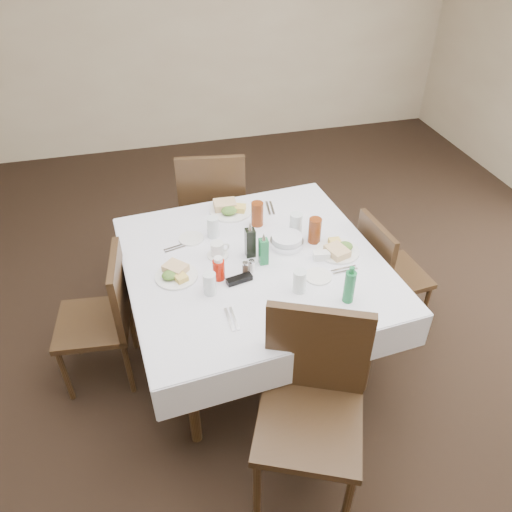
# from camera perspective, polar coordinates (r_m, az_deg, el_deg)

# --- Properties ---
(ground_plane) EXTENTS (7.00, 7.00, 0.00)m
(ground_plane) POSITION_cam_1_polar(r_m,az_deg,el_deg) (3.36, 2.04, -12.12)
(ground_plane) COLOR black
(room_shell) EXTENTS (6.04, 7.04, 2.80)m
(room_shell) POSITION_cam_1_polar(r_m,az_deg,el_deg) (2.34, 2.99, 16.16)
(room_shell) COLOR tan
(room_shell) RESTS_ON ground
(dining_table) EXTENTS (1.58, 1.58, 0.76)m
(dining_table) POSITION_cam_1_polar(r_m,az_deg,el_deg) (2.96, -0.24, -1.64)
(dining_table) COLOR black
(dining_table) RESTS_ON ground
(chair_north) EXTENTS (0.55, 0.55, 1.02)m
(chair_north) POSITION_cam_1_polar(r_m,az_deg,el_deg) (3.80, -5.00, 6.05)
(chair_north) COLOR black
(chair_north) RESTS_ON ground
(chair_south) EXTENTS (0.65, 0.65, 1.04)m
(chair_south) POSITION_cam_1_polar(r_m,az_deg,el_deg) (2.47, 6.45, -15.54)
(chair_south) COLOR black
(chair_south) RESTS_ON ground
(chair_east) EXTENTS (0.44, 0.44, 0.86)m
(chair_east) POSITION_cam_1_polar(r_m,az_deg,el_deg) (3.39, 14.44, -1.42)
(chair_east) COLOR black
(chair_east) RESTS_ON ground
(chair_west) EXTENTS (0.47, 0.47, 0.90)m
(chair_west) POSITION_cam_1_polar(r_m,az_deg,el_deg) (3.08, -16.79, -6.17)
(chair_west) COLOR black
(chair_west) RESTS_ON ground
(meal_north) EXTENTS (0.28, 0.28, 0.06)m
(meal_north) POSITION_cam_1_polar(r_m,az_deg,el_deg) (3.34, -3.06, 5.42)
(meal_north) COLOR white
(meal_north) RESTS_ON dining_table
(meal_south) EXTENTS (0.23, 0.23, 0.05)m
(meal_south) POSITION_cam_1_polar(r_m,az_deg,el_deg) (2.54, 4.01, -7.06)
(meal_south) COLOR white
(meal_south) RESTS_ON dining_table
(meal_east) EXTENTS (0.26, 0.26, 0.06)m
(meal_east) POSITION_cam_1_polar(r_m,az_deg,el_deg) (3.01, 9.41, 0.74)
(meal_east) COLOR white
(meal_east) RESTS_ON dining_table
(meal_west) EXTENTS (0.24, 0.24, 0.05)m
(meal_west) POSITION_cam_1_polar(r_m,az_deg,el_deg) (2.83, -9.20, -1.99)
(meal_west) COLOR white
(meal_west) RESTS_ON dining_table
(side_plate_a) EXTENTS (0.16, 0.16, 0.01)m
(side_plate_a) POSITION_cam_1_polar(r_m,az_deg,el_deg) (3.11, -7.41, 1.99)
(side_plate_a) COLOR white
(side_plate_a) RESTS_ON dining_table
(side_plate_b) EXTENTS (0.15, 0.15, 0.01)m
(side_plate_b) POSITION_cam_1_polar(r_m,az_deg,el_deg) (2.82, 7.10, -2.32)
(side_plate_b) COLOR white
(side_plate_b) RESTS_ON dining_table
(water_n) EXTENTS (0.07, 0.07, 0.14)m
(water_n) POSITION_cam_1_polar(r_m,az_deg,el_deg) (3.09, -4.94, 3.31)
(water_n) COLOR silver
(water_n) RESTS_ON dining_table
(water_s) EXTENTS (0.07, 0.07, 0.13)m
(water_s) POSITION_cam_1_polar(r_m,az_deg,el_deg) (2.68, 5.00, -2.89)
(water_s) COLOR silver
(water_s) RESTS_ON dining_table
(water_e) EXTENTS (0.08, 0.08, 0.15)m
(water_e) POSITION_cam_1_polar(r_m,az_deg,el_deg) (3.11, 4.58, 3.66)
(water_e) COLOR silver
(water_e) RESTS_ON dining_table
(water_w) EXTENTS (0.07, 0.07, 0.13)m
(water_w) POSITION_cam_1_polar(r_m,az_deg,el_deg) (2.67, -5.31, -3.15)
(water_w) COLOR silver
(water_w) RESTS_ON dining_table
(iced_tea_a) EXTENTS (0.08, 0.08, 0.16)m
(iced_tea_a) POSITION_cam_1_polar(r_m,az_deg,el_deg) (3.18, 0.15, 4.83)
(iced_tea_a) COLOR #682B0F
(iced_tea_a) RESTS_ON dining_table
(iced_tea_b) EXTENTS (0.08, 0.08, 0.16)m
(iced_tea_b) POSITION_cam_1_polar(r_m,az_deg,el_deg) (3.05, 6.73, 2.92)
(iced_tea_b) COLOR #682B0F
(iced_tea_b) RESTS_ON dining_table
(bread_basket) EXTENTS (0.21, 0.21, 0.07)m
(bread_basket) POSITION_cam_1_polar(r_m,az_deg,el_deg) (3.03, 3.55, 1.74)
(bread_basket) COLOR silver
(bread_basket) RESTS_ON dining_table
(oil_cruet_dark) EXTENTS (0.06, 0.06, 0.23)m
(oil_cruet_dark) POSITION_cam_1_polar(r_m,az_deg,el_deg) (2.90, -0.67, 1.67)
(oil_cruet_dark) COLOR black
(oil_cruet_dark) RESTS_ON dining_table
(oil_cruet_green) EXTENTS (0.05, 0.05, 0.21)m
(oil_cruet_green) POSITION_cam_1_polar(r_m,az_deg,el_deg) (2.85, 0.87, 0.65)
(oil_cruet_green) COLOR #1B703D
(oil_cruet_green) RESTS_ON dining_table
(ketchup_bottle) EXTENTS (0.07, 0.07, 0.14)m
(ketchup_bottle) POSITION_cam_1_polar(r_m,az_deg,el_deg) (2.76, -4.28, -1.48)
(ketchup_bottle) COLOR #B31505
(ketchup_bottle) RESTS_ON dining_table
(salt_shaker) EXTENTS (0.03, 0.03, 0.08)m
(salt_shaker) POSITION_cam_1_polar(r_m,az_deg,el_deg) (2.82, -0.50, -1.15)
(salt_shaker) COLOR white
(salt_shaker) RESTS_ON dining_table
(pepper_shaker) EXTENTS (0.04, 0.04, 0.08)m
(pepper_shaker) POSITION_cam_1_polar(r_m,az_deg,el_deg) (2.80, -1.20, -1.40)
(pepper_shaker) COLOR #433326
(pepper_shaker) RESTS_ON dining_table
(coffee_mug) EXTENTS (0.14, 0.13, 0.09)m
(coffee_mug) POSITION_cam_1_polar(r_m,az_deg,el_deg) (2.94, -4.39, 0.68)
(coffee_mug) COLOR white
(coffee_mug) RESTS_ON dining_table
(sunglasses) EXTENTS (0.15, 0.08, 0.03)m
(sunglasses) POSITION_cam_1_polar(r_m,az_deg,el_deg) (2.76, -1.93, -2.68)
(sunglasses) COLOR black
(sunglasses) RESTS_ON dining_table
(green_bottle) EXTENTS (0.06, 0.06, 0.22)m
(green_bottle) POSITION_cam_1_polar(r_m,az_deg,el_deg) (2.64, 10.63, -3.42)
(green_bottle) COLOR #1B703D
(green_bottle) RESTS_ON dining_table
(sugar_caddy) EXTENTS (0.10, 0.07, 0.05)m
(sugar_caddy) POSITION_cam_1_polar(r_m,az_deg,el_deg) (2.94, 7.48, 0.09)
(sugar_caddy) COLOR white
(sugar_caddy) RESTS_ON dining_table
(cutlery_n) EXTENTS (0.06, 0.17, 0.01)m
(cutlery_n) POSITION_cam_1_polar(r_m,az_deg,el_deg) (3.38, 1.63, 5.50)
(cutlery_n) COLOR silver
(cutlery_n) RESTS_ON dining_table
(cutlery_s) EXTENTS (0.05, 0.17, 0.01)m
(cutlery_s) POSITION_cam_1_polar(r_m,az_deg,el_deg) (2.55, -2.79, -7.20)
(cutlery_s) COLOR silver
(cutlery_s) RESTS_ON dining_table
(cutlery_e) EXTENTS (0.16, 0.05, 0.01)m
(cutlery_e) POSITION_cam_1_polar(r_m,az_deg,el_deg) (2.89, 10.06, -1.58)
(cutlery_e) COLOR silver
(cutlery_e) RESTS_ON dining_table
(cutlery_w) EXTENTS (0.16, 0.08, 0.01)m
(cutlery_w) POSITION_cam_1_polar(r_m,az_deg,el_deg) (3.05, -9.08, 0.94)
(cutlery_w) COLOR silver
(cutlery_w) RESTS_ON dining_table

